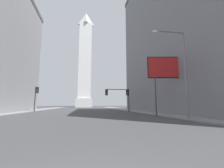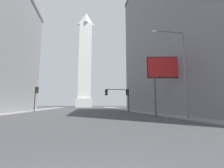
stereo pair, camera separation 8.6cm
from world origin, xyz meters
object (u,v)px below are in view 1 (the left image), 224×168
at_px(traffic_light_mid_right, 121,94).
at_px(traffic_light_mid_left, 36,95).
at_px(billboard_sign, 169,69).
at_px(street_lamp, 180,64).
at_px(obelisk, 85,60).

distance_m(traffic_light_mid_right, traffic_light_mid_left, 18.13).
relative_size(traffic_light_mid_left, billboard_sign, 0.68).
relative_size(traffic_light_mid_left, street_lamp, 0.58).
relative_size(obelisk, traffic_light_mid_left, 11.39).
height_order(obelisk, billboard_sign, obelisk).
relative_size(traffic_light_mid_right, street_lamp, 0.60).
distance_m(obelisk, traffic_light_mid_right, 65.16).
xyz_separation_m(traffic_light_mid_right, billboard_sign, (3.10, -14.57, 2.41)).
xyz_separation_m(traffic_light_mid_right, traffic_light_mid_left, (-18.02, 2.01, -0.27)).
bearing_deg(billboard_sign, obelisk, 98.54).
relative_size(obelisk, billboard_sign, 7.70).
distance_m(traffic_light_mid_left, street_lamp, 28.79).
xyz_separation_m(obelisk, traffic_light_mid_right, (8.04, -59.54, -25.23)).
bearing_deg(obelisk, traffic_light_mid_left, -99.84).
bearing_deg(traffic_light_mid_right, traffic_light_mid_left, 173.64).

